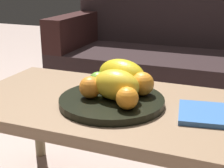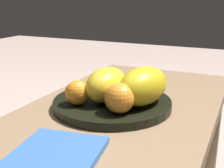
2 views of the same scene
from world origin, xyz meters
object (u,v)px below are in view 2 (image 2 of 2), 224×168
(apple_front, at_px, (141,85))
(magazine, at_px, (52,162))
(orange_left, at_px, (120,98))
(orange_right, at_px, (113,81))
(fruit_bowl, at_px, (112,103))
(coffee_table, at_px, (119,124))
(banana_bunch, at_px, (131,93))
(melon_large_front, at_px, (107,85))
(orange_front, at_px, (77,93))
(melon_smaller_beside, at_px, (143,86))

(apple_front, bearing_deg, magazine, -4.55)
(apple_front, bearing_deg, orange_left, -0.26)
(orange_right, bearing_deg, fruit_bowl, 22.17)
(coffee_table, distance_m, banana_bunch, 0.11)
(orange_right, bearing_deg, magazine, 7.77)
(magazine, bearing_deg, orange_left, 163.65)
(orange_left, height_order, magazine, orange_left)
(melon_large_front, height_order, orange_front, melon_large_front)
(orange_right, bearing_deg, coffee_table, 38.07)
(coffee_table, distance_m, melon_large_front, 0.14)
(melon_smaller_beside, relative_size, apple_front, 2.87)
(fruit_bowl, bearing_deg, apple_front, 141.69)
(orange_front, xyz_separation_m, orange_right, (-0.15, 0.05, 0.00))
(apple_front, bearing_deg, orange_front, -40.48)
(orange_left, bearing_deg, magazine, -7.27)
(orange_left, relative_size, magazine, 0.33)
(apple_front, bearing_deg, fruit_bowl, -38.31)
(orange_front, bearing_deg, melon_large_front, 133.76)
(coffee_table, xyz_separation_m, banana_bunch, (0.00, 0.04, 0.11))
(magazine, bearing_deg, orange_right, 178.69)
(fruit_bowl, distance_m, orange_front, 0.12)
(orange_front, bearing_deg, magazine, 20.77)
(fruit_bowl, height_order, orange_right, orange_right)
(coffee_table, height_order, melon_large_front, melon_large_front)
(fruit_bowl, bearing_deg, orange_front, -42.55)
(coffee_table, bearing_deg, melon_smaller_beside, 91.54)
(melon_smaller_beside, height_order, magazine, melon_smaller_beside)
(melon_smaller_beside, xyz_separation_m, orange_front, (0.08, -0.17, -0.02))
(fruit_bowl, relative_size, melon_large_front, 2.23)
(fruit_bowl, xyz_separation_m, orange_front, (0.08, -0.07, 0.05))
(banana_bunch, xyz_separation_m, magazine, (0.35, -0.03, -0.05))
(orange_left, bearing_deg, fruit_bowl, -144.15)
(melon_smaller_beside, relative_size, orange_front, 2.60)
(orange_left, height_order, orange_right, orange_left)
(orange_front, bearing_deg, fruit_bowl, 137.45)
(coffee_table, bearing_deg, orange_front, -50.44)
(melon_smaller_beside, xyz_separation_m, banana_bunch, (0.00, -0.04, -0.03))
(fruit_bowl, xyz_separation_m, apple_front, (-0.08, 0.06, 0.05))
(melon_large_front, relative_size, orange_front, 2.25)
(melon_large_front, bearing_deg, coffee_table, 120.02)
(coffee_table, xyz_separation_m, magazine, (0.36, 0.00, 0.06))
(orange_left, bearing_deg, coffee_table, -156.57)
(melon_large_front, xyz_separation_m, orange_left, (0.07, 0.07, -0.01))
(apple_front, xyz_separation_m, banana_bunch, (0.08, -0.00, -0.00))
(melon_smaller_beside, xyz_separation_m, apple_front, (-0.08, -0.03, -0.02))
(orange_right, distance_m, apple_front, 0.09)
(melon_large_front, xyz_separation_m, orange_right, (-0.09, -0.02, -0.01))
(orange_front, height_order, orange_left, orange_left)
(coffee_table, xyz_separation_m, orange_front, (0.08, -0.10, 0.11))
(orange_right, bearing_deg, orange_front, -17.10)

